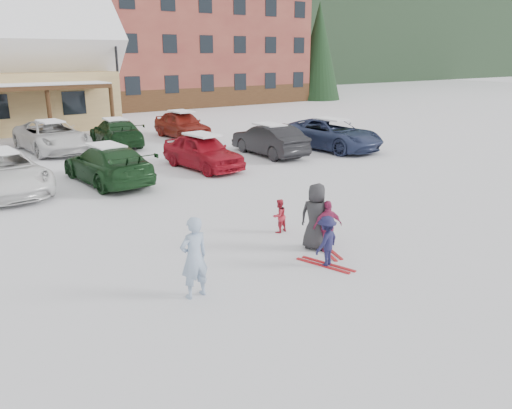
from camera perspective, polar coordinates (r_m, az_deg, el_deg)
ground at (r=12.16m, az=1.55°, el=-5.87°), size 160.00×160.00×0.00m
alpine_hotel at (r=51.61m, az=-11.69°, el=20.89°), size 31.48×14.01×21.48m
lamp_post at (r=34.70m, az=-15.49°, el=13.80°), size 0.50×0.25×5.63m
conifer_1 at (r=55.04m, az=7.21°, el=18.34°), size 4.84×4.84×11.22m
conifer_3 at (r=54.50m, az=-22.44°, el=16.07°), size 3.96×3.96×9.18m
conifer_4 at (r=68.44m, az=1.59°, el=18.38°), size 5.06×5.06×11.73m
adult_skier at (r=9.96m, az=-7.10°, el=-6.03°), size 0.64×0.44×1.69m
toddler_red at (r=13.58m, az=2.66°, el=-1.31°), size 0.50×0.42×0.93m
child_navy at (r=11.51m, az=8.06°, el=-4.18°), size 0.87×0.65×1.19m
skis_child_navy at (r=11.73m, az=7.94°, el=-6.84°), size 0.61×1.40×0.03m
child_magenta at (r=12.37m, az=8.19°, el=-2.44°), size 0.82×0.53×1.29m
skis_child_magenta at (r=12.59m, az=8.07°, el=-5.14°), size 0.62×1.39×0.03m
bystander_dark at (r=12.40m, az=6.86°, el=-1.38°), size 0.85×0.97×1.68m
parked_car_2 at (r=19.58m, az=-27.11°, el=3.34°), size 2.85×5.51×1.49m
parked_car_3 at (r=19.61m, az=-16.60°, el=4.44°), size 2.36×5.09×1.44m
parked_car_4 at (r=21.34m, az=-6.11°, el=6.04°), size 2.14×4.44×1.46m
parked_car_5 at (r=24.10m, az=1.53°, el=7.40°), size 1.69×4.55×1.48m
parked_car_6 at (r=25.94m, az=8.54°, el=7.96°), size 3.16×5.81×1.55m
parked_car_10 at (r=26.99m, az=-22.29°, el=7.22°), size 2.97×5.67×1.52m
parked_car_11 at (r=27.56m, az=-15.70°, el=7.91°), size 2.48×5.08×1.42m
parked_car_12 at (r=29.48m, az=-8.45°, el=9.01°), size 1.86×4.54×1.54m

